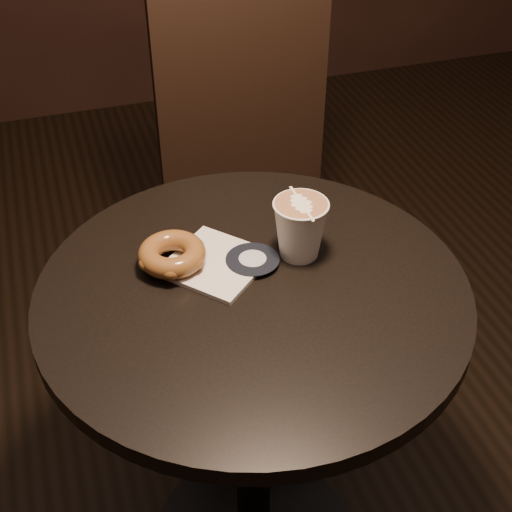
% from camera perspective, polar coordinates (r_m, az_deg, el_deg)
% --- Properties ---
extents(cafe_table, '(0.70, 0.70, 0.75)m').
position_cam_1_polar(cafe_table, '(1.28, -0.23, -9.20)').
color(cafe_table, black).
rests_on(cafe_table, ground).
extents(chair, '(0.43, 0.43, 1.04)m').
position_cam_1_polar(chair, '(1.73, -0.32, 6.35)').
color(chair, black).
rests_on(chair, ground).
extents(pastry_bag, '(0.21, 0.21, 0.01)m').
position_cam_1_polar(pastry_bag, '(1.18, -3.23, -0.59)').
color(pastry_bag, silver).
rests_on(pastry_bag, cafe_table).
extents(doughnut, '(0.11, 0.11, 0.04)m').
position_cam_1_polar(doughnut, '(1.17, -6.73, 0.15)').
color(doughnut, brown).
rests_on(doughnut, pastry_bag).
extents(latte_cup, '(0.09, 0.09, 0.10)m').
position_cam_1_polar(latte_cup, '(1.18, 3.53, 2.16)').
color(latte_cup, white).
rests_on(latte_cup, cafe_table).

